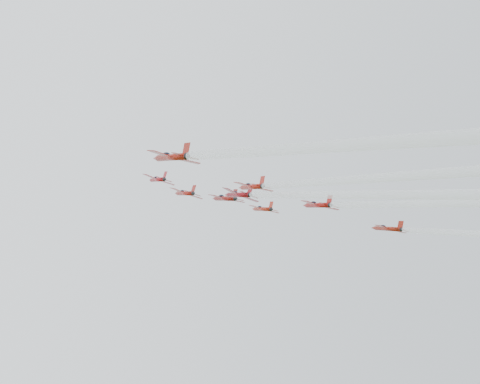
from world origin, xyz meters
TOP-DOWN VIEW (x-y plane):
  - jet_lead at (-2.71, 26.57)m, footprint 10.07×13.37m
  - jet_row2_left at (-15.96, 14.11)m, footprint 8.40×11.16m
  - jet_row2_center at (2.67, 13.83)m, footprint 10.30×13.68m
  - jet_row2_right at (14.26, 13.76)m, footprint 8.95×11.89m
  - jet_center at (-1.24, -41.52)m, footprint 9.62×95.38m
  - jet_rear_farleft at (-27.24, -63.23)m, footprint 9.90×98.20m
  - jet_rear_left at (-7.69, -52.07)m, footprint 8.51×84.39m

SIDE VIEW (x-z plane):
  - jet_rear_farleft at x=-27.24m, z-range 106.64..152.04m
  - jet_rear_left at x=-7.69m, z-range 114.89..153.90m
  - jet_center at x=-1.24m, z-range 117.12..161.22m
  - jet_row2_right at x=14.26m, z-range 161.20..167.33m
  - jet_row2_center at x=2.67m, z-range 160.78..167.83m
  - jet_row2_left at x=-15.96m, z-range 161.54..167.29m
  - jet_lead at x=-2.71m, z-range 166.63..173.52m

